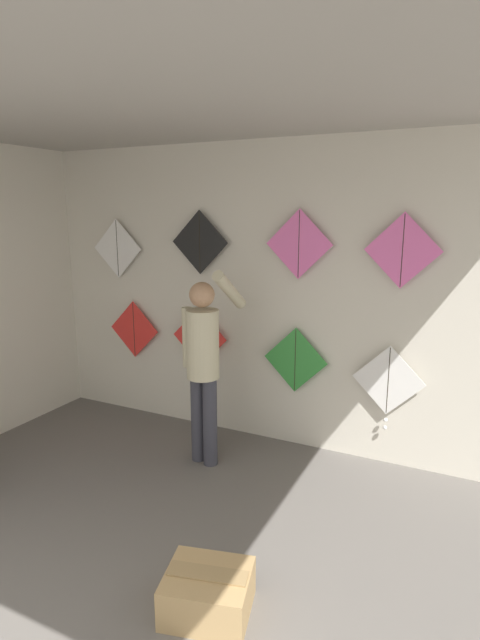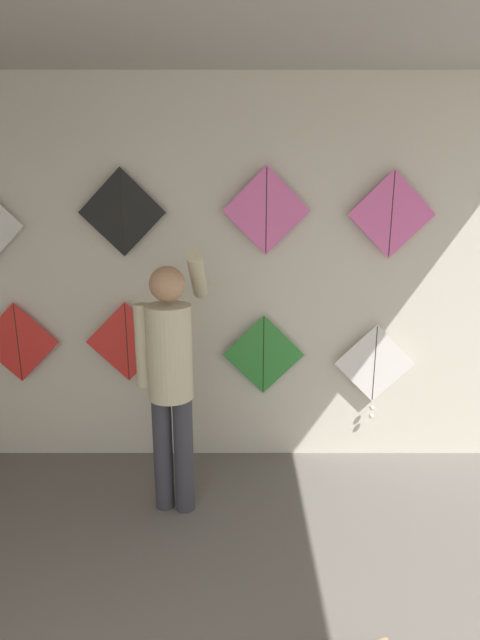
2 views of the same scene
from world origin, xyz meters
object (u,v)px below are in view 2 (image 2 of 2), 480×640
(kite_6, at_px, (265,211))
(kite_5, at_px, (121,212))
(kite_0, at_px, (17,343))
(kite_3, at_px, (374,366))
(kite_1, at_px, (126,342))
(kite_7, at_px, (391,214))
(kite_2, at_px, (263,355))
(shopkeeper, at_px, (170,369))

(kite_6, bearing_deg, kite_5, 180.00)
(kite_0, bearing_deg, kite_6, 0.00)
(kite_3, xyz_separation_m, kite_6, (-0.83, 0.00, 1.14))
(kite_3, bearing_deg, kite_1, 179.98)
(kite_5, xyz_separation_m, kite_6, (1.00, 0.00, 0.01))
(kite_5, bearing_deg, kite_7, 0.00)
(kite_2, bearing_deg, kite_3, -0.04)
(kite_3, bearing_deg, kite_5, 179.98)
(kite_2, bearing_deg, kite_6, 0.00)
(kite_7, bearing_deg, kite_5, 180.00)
(kite_7, bearing_deg, kite_6, 180.00)
(kite_3, relative_size, kite_5, 1.23)
(kite_0, distance_m, kite_5, 1.25)
(kite_3, height_order, kite_5, kite_5)
(kite_2, height_order, kite_3, kite_2)
(kite_1, bearing_deg, kite_0, 180.00)
(shopkeeper, distance_m, kite_2, 0.88)
(kite_1, height_order, kite_2, kite_1)
(kite_0, relative_size, kite_1, 1.00)
(kite_5, height_order, kite_7, kite_5)
(shopkeeper, relative_size, kite_7, 2.82)
(kite_6, bearing_deg, shopkeeper, -134.51)
(kite_0, bearing_deg, kite_1, 0.00)
(kite_1, bearing_deg, kite_3, -0.02)
(shopkeeper, distance_m, kite_0, 1.36)
(shopkeeper, distance_m, kite_1, 0.74)
(kite_2, height_order, kite_7, kite_7)
(kite_6, bearing_deg, kite_3, -0.04)
(kite_2, bearing_deg, shopkeeper, -134.18)
(kite_5, relative_size, kite_7, 1.00)
(kite_3, bearing_deg, shopkeeper, -156.63)
(kite_5, bearing_deg, kite_3, -0.02)
(kite_0, relative_size, kite_5, 1.00)
(kite_0, distance_m, kite_2, 1.82)
(kite_6, relative_size, kite_7, 1.00)
(shopkeeper, height_order, kite_3, shopkeeper)
(shopkeeper, relative_size, kite_5, 2.82)
(kite_1, height_order, kite_6, kite_6)
(shopkeeper, relative_size, kite_0, 2.82)
(kite_6, bearing_deg, kite_7, 0.00)
(kite_0, relative_size, kite_3, 0.82)
(kite_2, bearing_deg, kite_1, 180.00)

